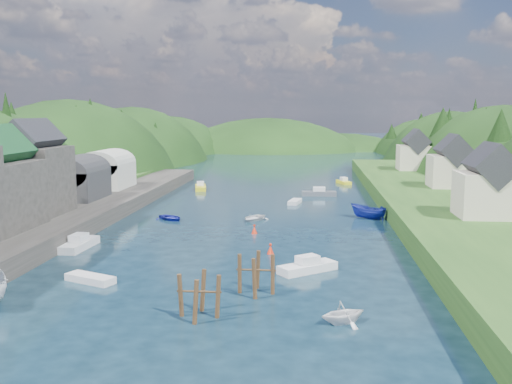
# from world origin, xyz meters

# --- Properties ---
(ground) EXTENTS (600.00, 600.00, 0.00)m
(ground) POSITION_xyz_m (0.00, 50.00, 0.00)
(ground) COLOR black
(ground) RESTS_ON ground
(hillside_left) EXTENTS (44.00, 245.56, 52.00)m
(hillside_left) POSITION_xyz_m (-45.00, 75.00, -8.03)
(hillside_left) COLOR black
(hillside_left) RESTS_ON ground
(hillside_right) EXTENTS (36.00, 245.56, 48.00)m
(hillside_right) POSITION_xyz_m (45.00, 75.00, -7.41)
(hillside_right) COLOR black
(hillside_right) RESTS_ON ground
(far_hills) EXTENTS (103.00, 68.00, 44.00)m
(far_hills) POSITION_xyz_m (1.22, 174.01, -10.80)
(far_hills) COLOR black
(far_hills) RESTS_ON ground
(hill_trees) EXTENTS (91.90, 152.44, 12.05)m
(hill_trees) POSITION_xyz_m (0.06, 64.43, 11.03)
(hill_trees) COLOR black
(hill_trees) RESTS_ON ground
(quay_left) EXTENTS (12.00, 110.00, 2.00)m
(quay_left) POSITION_xyz_m (-24.00, 20.00, 1.00)
(quay_left) COLOR #2D2B28
(quay_left) RESTS_ON ground
(boat_sheds) EXTENTS (7.00, 21.00, 7.50)m
(boat_sheds) POSITION_xyz_m (-26.00, 39.00, 5.27)
(boat_sheds) COLOR #2D2D30
(boat_sheds) RESTS_ON quay_left
(terrace_right) EXTENTS (16.00, 120.00, 2.40)m
(terrace_right) POSITION_xyz_m (25.00, 40.00, 1.20)
(terrace_right) COLOR #234719
(terrace_right) RESTS_ON ground
(right_bank_cottages) EXTENTS (9.00, 59.24, 8.41)m
(right_bank_cottages) POSITION_xyz_m (28.00, 48.33, 5.84)
(right_bank_cottages) COLOR beige
(right_bank_cottages) RESTS_ON terrace_right
(piling_cluster_near) EXTENTS (3.12, 2.92, 3.67)m
(piling_cluster_near) POSITION_xyz_m (-0.52, -6.30, 1.26)
(piling_cluster_near) COLOR #382314
(piling_cluster_near) RESTS_ON ground
(piling_cluster_far) EXTENTS (3.12, 2.92, 3.77)m
(piling_cluster_far) POSITION_xyz_m (2.88, -0.72, 1.31)
(piling_cluster_far) COLOR #382314
(piling_cluster_far) RESTS_ON ground
(channel_buoy_near) EXTENTS (0.70, 0.70, 1.10)m
(channel_buoy_near) POSITION_xyz_m (3.06, 11.97, 0.48)
(channel_buoy_near) COLOR red
(channel_buoy_near) RESTS_ON ground
(channel_buoy_far) EXTENTS (0.70, 0.70, 1.10)m
(channel_buoy_far) POSITION_xyz_m (0.46, 21.43, 0.48)
(channel_buoy_far) COLOR red
(channel_buoy_far) RESTS_ON ground
(moored_boats) EXTENTS (36.52, 80.54, 2.46)m
(moored_boats) POSITION_xyz_m (-2.87, 19.53, 0.67)
(moored_boats) COLOR white
(moored_boats) RESTS_ON ground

